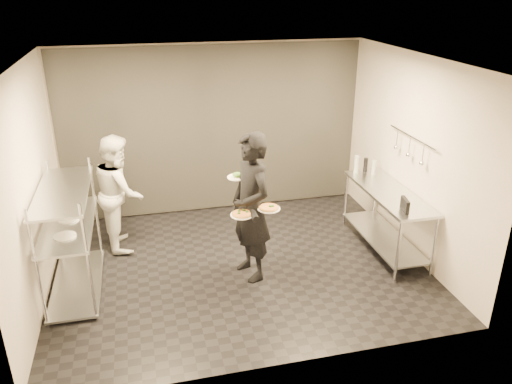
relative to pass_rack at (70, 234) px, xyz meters
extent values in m
cube|color=black|center=(2.15, 0.00, -0.77)|extent=(5.00, 4.00, 0.00)
cube|color=silver|center=(2.15, 0.00, 2.03)|extent=(5.00, 4.00, 0.00)
cube|color=beige|center=(2.15, 2.00, 0.63)|extent=(5.00, 0.00, 2.80)
cube|color=beige|center=(2.15, -2.00, 0.63)|extent=(5.00, 0.00, 2.80)
cube|color=beige|center=(-0.35, 0.00, 0.63)|extent=(0.00, 4.00, 2.80)
cube|color=beige|center=(4.65, 0.00, 0.63)|extent=(0.00, 4.00, 2.80)
cube|color=white|center=(2.15, 1.97, 0.63)|extent=(4.90, 0.04, 2.74)
cylinder|color=silver|center=(-0.27, -0.77, -0.02)|extent=(0.04, 0.04, 1.50)
cylinder|color=silver|center=(-0.27, 0.77, -0.02)|extent=(0.04, 0.04, 1.50)
cylinder|color=silver|center=(0.27, -0.77, -0.02)|extent=(0.04, 0.04, 1.50)
cylinder|color=silver|center=(0.27, 0.77, -0.02)|extent=(0.04, 0.04, 1.50)
cube|color=#B0B7BB|center=(0.00, 0.00, -0.72)|extent=(0.60, 1.60, 0.03)
cube|color=#B0B7BB|center=(0.00, 0.00, 0.13)|extent=(0.60, 1.60, 0.03)
cube|color=#B0B7BB|center=(0.00, 0.00, 0.58)|extent=(0.60, 1.60, 0.03)
cylinder|color=white|center=(0.00, -0.35, 0.16)|extent=(0.26, 0.26, 0.01)
cylinder|color=white|center=(0.00, 0.10, 0.16)|extent=(0.26, 0.26, 0.01)
cylinder|color=silver|center=(4.07, -0.86, -0.32)|extent=(0.04, 0.04, 0.90)
cylinder|color=silver|center=(4.07, 0.86, -0.32)|extent=(0.04, 0.04, 0.90)
cylinder|color=silver|center=(4.59, -0.86, -0.32)|extent=(0.04, 0.04, 0.90)
cylinder|color=silver|center=(4.59, 0.86, -0.32)|extent=(0.04, 0.04, 0.90)
cube|color=#B0B7BB|center=(4.33, 0.00, -0.59)|extent=(0.57, 1.71, 0.03)
cube|color=#B0B7BB|center=(4.33, 0.00, 0.13)|extent=(0.60, 1.80, 0.04)
cylinder|color=silver|center=(4.59, 0.00, 0.93)|extent=(0.02, 1.20, 0.02)
cylinder|color=silver|center=(4.57, -0.35, 0.80)|extent=(0.01, 0.01, 0.22)
sphere|color=silver|center=(4.57, -0.35, 0.67)|extent=(0.07, 0.07, 0.07)
cylinder|color=silver|center=(4.57, 0.00, 0.80)|extent=(0.01, 0.01, 0.22)
sphere|color=silver|center=(4.57, 0.00, 0.67)|extent=(0.07, 0.07, 0.07)
cylinder|color=silver|center=(4.57, 0.35, 0.80)|extent=(0.01, 0.01, 0.22)
sphere|color=silver|center=(4.57, 0.35, 0.67)|extent=(0.07, 0.07, 0.07)
imported|color=black|center=(2.26, -0.24, 0.22)|extent=(0.66, 0.83, 1.98)
imported|color=silver|center=(0.60, 1.03, 0.08)|extent=(0.71, 0.88, 1.71)
cylinder|color=white|center=(2.10, -0.43, 0.23)|extent=(0.29, 0.29, 0.01)
cylinder|color=#AC853E|center=(2.10, -0.43, 0.24)|extent=(0.25, 0.25, 0.02)
cylinder|color=#B24917|center=(2.10, -0.43, 0.25)|extent=(0.23, 0.23, 0.01)
sphere|color=#1E5513|center=(2.10, -0.43, 0.26)|extent=(0.04, 0.04, 0.04)
cylinder|color=white|center=(2.45, -0.42, 0.27)|extent=(0.29, 0.29, 0.01)
cylinder|color=#AC853E|center=(2.45, -0.42, 0.28)|extent=(0.25, 0.25, 0.02)
cylinder|color=#B24917|center=(2.45, -0.42, 0.29)|extent=(0.22, 0.22, 0.01)
sphere|color=#1E5513|center=(2.45, -0.42, 0.30)|extent=(0.04, 0.04, 0.04)
cylinder|color=white|center=(2.15, 0.06, 0.54)|extent=(0.26, 0.26, 0.01)
ellipsoid|color=#295A16|center=(2.15, 0.06, 0.58)|extent=(0.13, 0.13, 0.07)
cube|color=black|center=(4.21, -0.65, 0.24)|extent=(0.09, 0.24, 0.17)
cylinder|color=#98A698|center=(4.18, 0.80, 0.29)|extent=(0.08, 0.08, 0.27)
cylinder|color=#98A698|center=(4.40, 0.65, 0.26)|extent=(0.07, 0.07, 0.23)
cylinder|color=black|center=(4.34, 0.80, 0.26)|extent=(0.06, 0.06, 0.22)
camera|label=1|loc=(0.97, -5.88, 2.93)|focal=35.00mm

